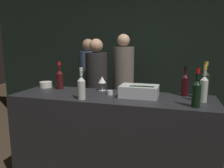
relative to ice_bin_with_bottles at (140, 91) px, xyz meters
The scene contains 15 objects.
wall_back_chalkboard 2.04m from the ice_bin_with_bottles, 98.44° to the left, with size 6.40×0.06×2.80m.
bar_counter 0.65m from the ice_bin_with_bottles, behind, with size 2.11×0.64×1.02m.
ice_bin_with_bottles is the anchor object (origin of this frame).
bowl_white 1.22m from the ice_bin_with_bottles, behind, with size 0.15×0.15×0.07m.
wine_glass 0.51m from the ice_bin_with_bottles, 158.66° to the left, with size 0.09×0.09×0.17m.
candle_votive 0.33m from the ice_bin_with_bottles, behind, with size 0.06×0.06×0.05m.
red_wine_bottle_black_foil 0.48m from the ice_bin_with_bottles, 22.66° to the left, with size 0.07×0.07×0.31m.
white_wine_bottle 0.60m from the ice_bin_with_bottles, 154.07° to the right, with size 0.08×0.08×0.32m.
red_wine_bottle_tall 1.01m from the ice_bin_with_bottles, behind, with size 0.08×0.08×0.33m.
red_wine_bottle_burgundy 0.58m from the ice_bin_with_bottles, 24.42° to the right, with size 0.07×0.07×0.34m.
rose_wine_bottle 0.60m from the ice_bin_with_bottles, ahead, with size 0.07×0.07×0.35m.
champagne_bottle 0.64m from the ice_bin_with_bottles, 10.26° to the left, with size 0.08×0.08×0.37m.
person_in_hoodie 1.31m from the ice_bin_with_bottles, 130.44° to the left, with size 0.34×0.34×1.63m.
person_blond_tee 1.52m from the ice_bin_with_bottles, 110.15° to the left, with size 0.36×0.36×1.72m.
person_grey_polo 1.80m from the ice_bin_with_bottles, 129.49° to the left, with size 0.32×0.32×1.64m.
Camera 1 is at (0.64, -1.81, 1.55)m, focal length 35.00 mm.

